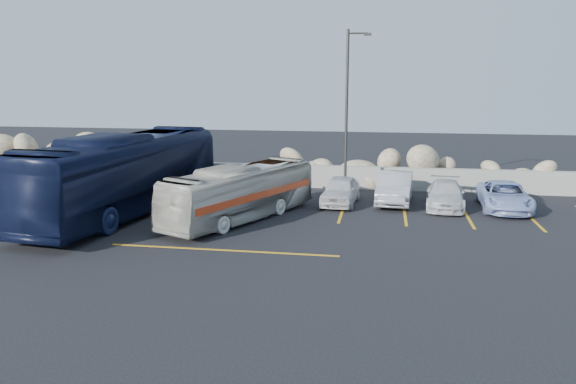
% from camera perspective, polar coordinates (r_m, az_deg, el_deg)
% --- Properties ---
extents(ground, '(90.00, 90.00, 0.00)m').
position_cam_1_polar(ground, '(18.90, -3.93, -6.25)').
color(ground, black).
rests_on(ground, ground).
extents(seawall, '(60.00, 0.40, 1.20)m').
position_cam_1_polar(seawall, '(30.24, 1.41, 1.64)').
color(seawall, gray).
rests_on(seawall, ground).
extents(riprap_pile, '(54.00, 2.80, 2.60)m').
position_cam_1_polar(riprap_pile, '(31.30, 1.74, 3.27)').
color(riprap_pile, '#967C62').
rests_on(riprap_pile, ground).
extents(parking_lines, '(18.16, 9.36, 0.01)m').
position_cam_1_polar(parking_lines, '(23.75, 10.28, -2.71)').
color(parking_lines, gold).
rests_on(parking_lines, ground).
extents(lamppost, '(1.14, 0.18, 8.00)m').
position_cam_1_polar(lamppost, '(27.08, 6.09, 8.32)').
color(lamppost, '#312F2C').
rests_on(lamppost, ground).
extents(vintage_bus, '(5.10, 8.17, 2.26)m').
position_cam_1_polar(vintage_bus, '(23.16, -4.82, -0.07)').
color(vintage_bus, beige).
rests_on(vintage_bus, ground).
extents(tour_coach, '(4.32, 12.67, 3.46)m').
position_cam_1_polar(tour_coach, '(25.11, -16.28, 1.79)').
color(tour_coach, black).
rests_on(tour_coach, ground).
extents(car_a, '(1.81, 3.87, 1.28)m').
position_cam_1_polar(car_a, '(26.19, 5.36, 0.16)').
color(car_a, silver).
rests_on(car_a, ground).
extents(car_b, '(1.85, 4.45, 1.43)m').
position_cam_1_polar(car_b, '(26.78, 10.81, 0.43)').
color(car_b, '#ADADB2').
rests_on(car_b, ground).
extents(car_c, '(1.98, 4.17, 1.17)m').
position_cam_1_polar(car_c, '(26.38, 15.68, -0.26)').
color(car_c, silver).
rests_on(car_c, ground).
extents(car_d, '(2.19, 4.48, 1.23)m').
position_cam_1_polar(car_d, '(26.73, 21.13, -0.40)').
color(car_d, '#9BAEDC').
rests_on(car_d, ground).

